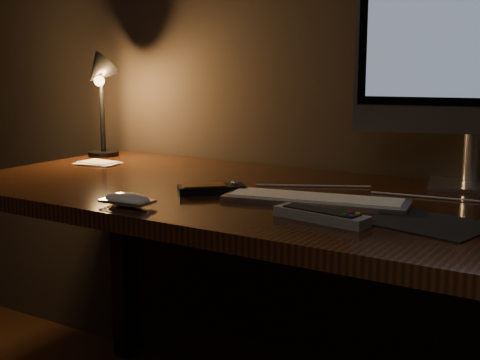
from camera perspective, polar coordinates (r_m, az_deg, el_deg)
The scene contains 10 objects.
desk at distance 1.74m, azimuth 2.56°, elevation -4.70°, with size 1.60×0.75×0.75m.
monitor at distance 1.76m, azimuth 19.51°, elevation 11.13°, with size 0.58×0.21×0.62m.
keyboard at distance 1.52m, azimuth 6.43°, elevation -1.67°, with size 0.42×0.12×0.02m, color silver.
mousepad at distance 1.38m, azimuth 15.81°, elevation -3.60°, with size 0.22×0.18×0.00m, color black.
mouse at distance 1.50m, azimuth -9.58°, elevation -1.83°, with size 0.12×0.06×0.02m, color white.
media_remote at distance 1.62m, azimuth -2.45°, elevation -0.76°, with size 0.16×0.15×0.03m.
tv_remote at distance 1.36m, azimuth 6.94°, elevation -3.02°, with size 0.21×0.08×0.03m.
papers at distance 2.11m, azimuth -12.04°, elevation 1.44°, with size 0.13×0.09×0.01m, color white.
desk_lamp at distance 2.23m, azimuth -11.88°, elevation 7.83°, with size 0.16×0.17×0.34m.
cable at distance 1.65m, azimuth 10.76°, elevation -1.02°, with size 0.00×0.00×0.56m, color white.
Camera 1 is at (0.83, 0.47, 1.08)m, focal length 50.00 mm.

